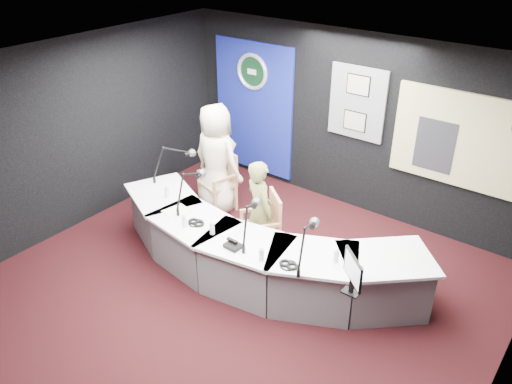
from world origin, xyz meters
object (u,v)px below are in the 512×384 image
Objects in this scene: armchair_right at (260,228)px; person_woman at (260,211)px; armchair_left at (217,181)px; person_man at (216,159)px; broadcast_desk at (254,251)px.

person_woman is (-0.00, 0.00, 0.27)m from armchair_right.
armchair_left is 0.68× the size of person_woman.
person_woman reaches higher than armchair_right.
person_woman is (1.33, -0.65, 0.23)m from armchair_left.
person_man is at bearing -167.40° from armchair_right.
armchair_left is (-1.52, 1.04, 0.13)m from broadcast_desk.
armchair_right is 0.27m from person_woman.
armchair_left is 1.50m from person_woman.
armchair_right is at bearing -9.53° from armchair_left.
armchair_left is 1.08× the size of armchair_right.
armchair_left is at bearing -0.00° from person_man.
broadcast_desk is 3.06× the size of person_woman.
armchair_right is at bearing -154.89° from person_woman.
person_man is 1.20× the size of person_woman.
broadcast_desk is 2.55× the size of person_man.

